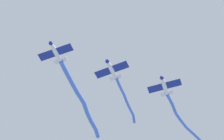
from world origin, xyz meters
TOP-DOWN VIEW (x-y plane):
  - airplane_lead at (-4.51, -4.03)m, footprint 7.20×5.37m
  - smoke_trail_lead at (-3.58, -17.76)m, footprint 3.28×23.08m
  - airplane_left_wing at (-12.99, -12.47)m, footprint 7.17×5.33m
  - smoke_trail_left_wing at (-12.44, -21.98)m, footprint 2.26×14.45m
  - airplane_right_wing at (-21.49, -20.92)m, footprint 7.27×5.44m
  - smoke_trail_right_wing at (-22.22, -33.79)m, footprint 4.17×21.08m

SIDE VIEW (x-z plane):
  - airplane_lead at x=-4.51m, z-range 74.94..76.75m
  - airplane_left_wing at x=-12.99m, z-range 75.19..77.00m
  - smoke_trail_lead at x=-3.58m, z-range 75.19..77.32m
  - airplane_right_wing at x=-21.49m, z-range 75.44..77.25m
  - smoke_trail_left_wing at x=-12.44m, z-range 75.61..77.91m
  - smoke_trail_right_wing at x=-22.22m, z-range 75.94..78.92m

